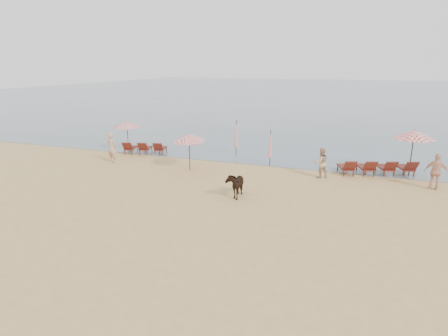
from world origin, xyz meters
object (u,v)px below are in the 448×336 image
object	(u,v)px
lounger_cluster_left	(145,148)
beachgoer_left	(112,147)
umbrella_closed_left	(236,134)
beachgoer_right_b	(436,172)
beachgoer_right_a	(321,163)
umbrella_open_right	(414,134)
lounger_cluster_right	(377,167)
umbrella_open_left_b	(189,137)
umbrella_open_left_a	(127,124)
cow	(235,184)
umbrella_closed_right	(270,144)

from	to	relation	value
lounger_cluster_left	beachgoer_left	xyz separation A→B (m)	(-0.66, -2.84, 0.55)
umbrella_closed_left	beachgoer_right_b	distance (m)	12.39
umbrella_closed_left	beachgoer_right_a	xyz separation A→B (m)	(6.15, -3.43, -0.67)
umbrella_open_right	lounger_cluster_left	bearing A→B (deg)	-174.06
umbrella_closed_left	lounger_cluster_right	bearing A→B (deg)	-10.84
lounger_cluster_right	beachgoer_right_b	distance (m)	3.30
umbrella_open_left_b	umbrella_open_right	bearing A→B (deg)	36.34
lounger_cluster_left	umbrella_closed_left	xyz separation A→B (m)	(6.28, 1.76, 1.10)
umbrella_open_left_a	cow	size ratio (longest dim) A/B	1.49
umbrella_closed_left	cow	world-z (taller)	umbrella_closed_left
umbrella_open_left_a	lounger_cluster_left	bearing A→B (deg)	-17.86
umbrella_open_left_a	beachgoer_right_b	world-z (taller)	umbrella_open_left_a
umbrella_open_left_b	lounger_cluster_left	bearing A→B (deg)	171.86
lounger_cluster_left	beachgoer_right_b	distance (m)	18.23
umbrella_open_right	umbrella_closed_left	bearing A→B (deg)	177.33
cow	beachgoer_right_a	bearing A→B (deg)	47.15
umbrella_open_left_a	beachgoer_right_b	xyz separation A→B (m)	(19.62, -1.96, -1.06)
umbrella_open_left_a	umbrella_closed_left	bearing A→B (deg)	-0.13
lounger_cluster_right	umbrella_closed_right	world-z (taller)	umbrella_closed_right
beachgoer_left	beachgoer_right_b	xyz separation A→B (m)	(18.79, 1.04, -0.04)
beachgoer_left	beachgoer_right_b	bearing A→B (deg)	-166.45
umbrella_open_right	umbrella_closed_right	world-z (taller)	umbrella_open_right
umbrella_closed_left	cow	bearing A→B (deg)	-71.96
umbrella_closed_left	beachgoer_left	world-z (taller)	umbrella_closed_left
umbrella_closed_left	umbrella_closed_right	distance (m)	3.49
umbrella_open_right	umbrella_closed_right	distance (m)	8.09
umbrella_open_left_b	beachgoer_right_b	xyz separation A→B (m)	(13.28, 1.02, -1.07)
lounger_cluster_right	beachgoer_left	world-z (taller)	beachgoer_left
umbrella_open_left_a	cow	distance (m)	12.32
umbrella_open_left_b	beachgoer_right_a	xyz separation A→B (m)	(7.57, 1.16, -1.15)
lounger_cluster_right	umbrella_closed_left	bearing A→B (deg)	150.52
umbrella_open_right	umbrella_closed_right	xyz separation A→B (m)	(-8.01, -0.52, -1.02)
umbrella_closed_left	cow	xyz separation A→B (m)	(2.63, -8.07, -0.90)
umbrella_open_right	beachgoer_right_b	distance (m)	2.77
umbrella_open_right	umbrella_closed_right	size ratio (longest dim) A/B	1.18
cow	beachgoer_right_a	xyz separation A→B (m)	(3.52, 4.64, 0.23)
umbrella_closed_right	umbrella_open_left_b	bearing A→B (deg)	-148.65
lounger_cluster_right	cow	world-z (taller)	cow
umbrella_open_left_a	beachgoer_right_b	bearing A→B (deg)	-17.52
umbrella_closed_right	beachgoer_right_b	distance (m)	9.12
lounger_cluster_right	beachgoer_left	xyz separation A→B (m)	(-16.08, -2.86, 0.53)
umbrella_closed_left	lounger_cluster_left	bearing A→B (deg)	-164.32
umbrella_closed_right	umbrella_closed_left	bearing A→B (deg)	145.81
umbrella_open_right	beachgoer_left	size ratio (longest dim) A/B	1.37
umbrella_closed_left	umbrella_closed_right	size ratio (longest dim) A/B	1.10
cow	beachgoer_left	world-z (taller)	beachgoer_left
umbrella_closed_left	beachgoer_right_a	distance (m)	7.07
umbrella_open_left_b	beachgoer_right_b	world-z (taller)	umbrella_open_left_b
umbrella_open_left_b	beachgoer_right_b	distance (m)	13.36
cow	beachgoer_right_a	world-z (taller)	beachgoer_right_a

